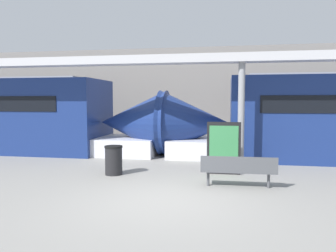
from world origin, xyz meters
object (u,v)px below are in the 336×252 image
object	(u,v)px
bench_near	(238,169)
poster_board	(224,148)
trash_bin	(114,160)
support_column_near	(241,116)

from	to	relation	value
bench_near	poster_board	bearing A→B (deg)	102.94
bench_near	trash_bin	world-z (taller)	trash_bin
bench_near	support_column_near	bearing A→B (deg)	85.16
trash_bin	support_column_near	bearing A→B (deg)	22.42
trash_bin	support_column_near	xyz separation A→B (m)	(3.77, 1.56, 1.28)
bench_near	support_column_near	xyz separation A→B (m)	(0.15, 2.43, 1.23)
trash_bin	poster_board	distance (m)	3.32
bench_near	trash_bin	size ratio (longest dim) A/B	2.20
trash_bin	poster_board	size ratio (longest dim) A/B	0.55
trash_bin	poster_board	world-z (taller)	poster_board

